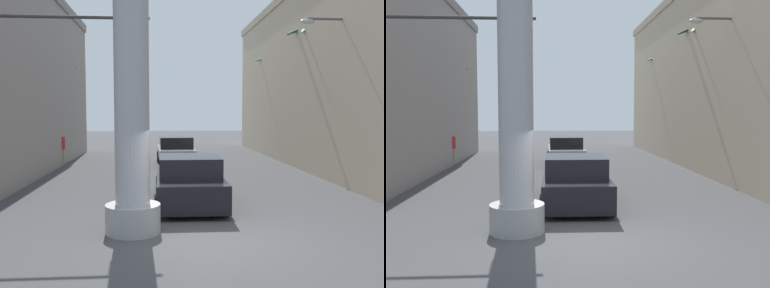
# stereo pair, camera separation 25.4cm
# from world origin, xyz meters

# --- Properties ---
(ground_plane) EXTENTS (89.31, 89.31, 0.00)m
(ground_plane) POSITION_xyz_m (0.00, 10.00, 0.00)
(ground_plane) COLOR #424244
(building_right) EXTENTS (8.59, 28.18, 9.71)m
(building_right) POSITION_xyz_m (10.33, 12.92, 4.86)
(building_right) COLOR #C6B293
(building_right) RESTS_ON ground
(neon_sign_pole) EXTENTS (3.17, 1.34, 11.75)m
(neon_sign_pole) POSITION_xyz_m (-1.62, 0.90, 5.32)
(neon_sign_pole) COLOR #9E9EA3
(neon_sign_pole) RESTS_ON ground
(street_lamp) EXTENTS (2.54, 0.28, 6.65)m
(street_lamp) POSITION_xyz_m (6.51, 6.95, 4.07)
(street_lamp) COLOR #59595E
(street_lamp) RESTS_ON ground
(traffic_light_mast) EXTENTS (5.75, 0.32, 5.81)m
(traffic_light_mast) POSITION_xyz_m (-5.11, 3.61, 4.15)
(traffic_light_mast) COLOR #333333
(traffic_light_mast) RESTS_ON ground
(car_lead) EXTENTS (2.15, 4.80, 1.56)m
(car_lead) POSITION_xyz_m (-0.05, 4.01, 0.70)
(car_lead) COLOR black
(car_lead) RESTS_ON ground
(car_far) EXTENTS (2.08, 4.35, 1.56)m
(car_far) POSITION_xyz_m (-0.07, 13.95, 0.74)
(car_far) COLOR black
(car_far) RESTS_ON ground
(palm_tree_mid_right) EXTENTS (2.57, 2.59, 7.43)m
(palm_tree_mid_right) POSITION_xyz_m (6.67, 12.13, 4.24)
(palm_tree_mid_right) COLOR brown
(palm_tree_mid_right) RESTS_ON ground
(palm_tree_far_right) EXTENTS (2.62, 2.47, 6.99)m
(palm_tree_far_right) POSITION_xyz_m (7.12, 20.19, 4.15)
(palm_tree_far_right) COLOR brown
(palm_tree_far_right) RESTS_ON ground
(palm_tree_mid_left) EXTENTS (2.95, 2.77, 8.99)m
(palm_tree_mid_left) POSITION_xyz_m (-7.25, 10.46, 5.52)
(palm_tree_mid_left) COLOR brown
(palm_tree_mid_left) RESTS_ON ground
(palm_tree_far_left) EXTENTS (2.91, 2.90, 6.31)m
(palm_tree_far_left) POSITION_xyz_m (-7.50, 18.37, 4.20)
(palm_tree_far_left) COLOR brown
(palm_tree_far_left) RESTS_ON ground
(pedestrian_far_left) EXTENTS (0.38, 0.38, 1.78)m
(pedestrian_far_left) POSITION_xyz_m (-6.22, 14.09, 1.04)
(pedestrian_far_left) COLOR gray
(pedestrian_far_left) RESTS_ON ground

